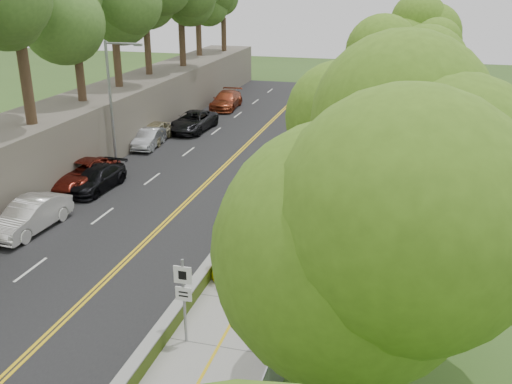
# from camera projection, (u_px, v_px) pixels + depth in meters

# --- Properties ---
(ground) EXTENTS (140.00, 140.00, 0.00)m
(ground) POSITION_uv_depth(u_px,v_px,m) (190.00, 294.00, 22.33)
(ground) COLOR #33511E
(ground) RESTS_ON ground
(road) EXTENTS (11.20, 66.00, 0.04)m
(road) POSITION_uv_depth(u_px,v_px,m) (197.00, 167.00, 37.19)
(road) COLOR black
(road) RESTS_ON ground
(sidewalk) EXTENTS (4.20, 66.00, 0.05)m
(sidewalk) POSITION_uv_depth(u_px,v_px,m) (318.00, 177.00, 35.22)
(sidewalk) COLOR gray
(sidewalk) RESTS_ON ground
(jersey_barrier) EXTENTS (0.42, 66.00, 0.60)m
(jersey_barrier) POSITION_uv_depth(u_px,v_px,m) (282.00, 170.00, 35.69)
(jersey_barrier) COLOR #8FCF18
(jersey_barrier) RESTS_ON ground
(rock_embankment) EXTENTS (5.00, 66.00, 4.00)m
(rock_embankment) POSITION_uv_depth(u_px,v_px,m) (84.00, 129.00, 38.48)
(rock_embankment) COLOR #595147
(rock_embankment) RESTS_ON ground
(chainlink_fence) EXTENTS (0.04, 66.00, 2.00)m
(chainlink_fence) POSITION_uv_depth(u_px,v_px,m) (353.00, 165.00, 34.36)
(chainlink_fence) COLOR slate
(chainlink_fence) RESTS_ON ground
(trees_fenceside) EXTENTS (7.00, 66.00, 14.00)m
(trees_fenceside) POSITION_uv_depth(u_px,v_px,m) (402.00, 66.00, 31.66)
(trees_fenceside) COLOR #56841F
(trees_fenceside) RESTS_ON ground
(streetlight) EXTENTS (2.52, 0.22, 8.00)m
(streetlight) POSITION_uv_depth(u_px,v_px,m) (113.00, 95.00, 35.90)
(streetlight) COLOR gray
(streetlight) RESTS_ON ground
(signpost) EXTENTS (0.62, 0.09, 3.10)m
(signpost) POSITION_uv_depth(u_px,v_px,m) (184.00, 292.00, 18.65)
(signpost) COLOR gray
(signpost) RESTS_ON sidewalk
(construction_barrel) EXTENTS (0.61, 0.61, 1.01)m
(construction_barrel) POSITION_uv_depth(u_px,v_px,m) (345.00, 130.00, 44.07)
(construction_barrel) COLOR #CF4720
(construction_barrel) RESTS_ON sidewalk
(concrete_block) EXTENTS (1.41, 1.18, 0.83)m
(concrete_block) POSITION_uv_depth(u_px,v_px,m) (280.00, 323.00, 19.60)
(concrete_block) COLOR gray
(concrete_block) RESTS_ON sidewalk
(car_1) EXTENTS (1.88, 4.82, 1.56)m
(car_1) POSITION_uv_depth(u_px,v_px,m) (30.00, 216.00, 27.53)
(car_1) COLOR white
(car_1) RESTS_ON road
(car_2) EXTENTS (2.57, 5.40, 1.49)m
(car_2) POSITION_uv_depth(u_px,v_px,m) (83.00, 174.00, 33.55)
(car_2) COLOR maroon
(car_2) RESTS_ON road
(car_3) EXTENTS (2.09, 4.66, 1.33)m
(car_3) POSITION_uv_depth(u_px,v_px,m) (96.00, 179.00, 32.93)
(car_3) COLOR black
(car_3) RESTS_ON road
(car_4) EXTENTS (2.09, 4.42, 1.46)m
(car_4) POSITION_uv_depth(u_px,v_px,m) (154.00, 132.00, 42.54)
(car_4) COLOR tan
(car_4) RESTS_ON road
(car_5) EXTENTS (1.81, 4.15, 1.33)m
(car_5) POSITION_uv_depth(u_px,v_px,m) (149.00, 138.00, 41.20)
(car_5) COLOR #A5A8AD
(car_5) RESTS_ON road
(car_6) EXTENTS (2.76, 5.61, 1.53)m
(car_6) POSITION_uv_depth(u_px,v_px,m) (193.00, 121.00, 45.58)
(car_6) COLOR black
(car_6) RESTS_ON road
(car_7) EXTENTS (2.57, 5.59, 1.58)m
(car_7) POSITION_uv_depth(u_px,v_px,m) (226.00, 100.00, 53.31)
(car_7) COLOR #923B1F
(car_7) RESTS_ON road
(car_8) EXTENTS (1.70, 4.18, 1.42)m
(car_8) POSITION_uv_depth(u_px,v_px,m) (226.00, 101.00, 53.29)
(car_8) COLOR silver
(car_8) RESTS_ON road
(painter_0) EXTENTS (0.88, 1.03, 1.79)m
(painter_0) POSITION_uv_depth(u_px,v_px,m) (218.00, 260.00, 22.91)
(painter_0) COLOR #D3CA07
(painter_0) RESTS_ON sidewalk
(painter_1) EXTENTS (0.58, 0.76, 1.86)m
(painter_1) POSITION_uv_depth(u_px,v_px,m) (233.00, 264.00, 22.53)
(painter_1) COLOR silver
(painter_1) RESTS_ON sidewalk
(painter_2) EXTENTS (0.71, 0.85, 1.58)m
(painter_2) POSITION_uv_depth(u_px,v_px,m) (255.00, 233.00, 25.66)
(painter_2) COLOR black
(painter_2) RESTS_ON sidewalk
(painter_3) EXTENTS (0.97, 1.22, 1.65)m
(painter_3) POSITION_uv_depth(u_px,v_px,m) (277.00, 200.00, 29.38)
(painter_3) COLOR brown
(painter_3) RESTS_ON sidewalk
(person_far) EXTENTS (0.98, 0.43, 1.65)m
(person_far) POSITION_uv_depth(u_px,v_px,m) (352.00, 150.00, 37.79)
(person_far) COLOR black
(person_far) RESTS_ON sidewalk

